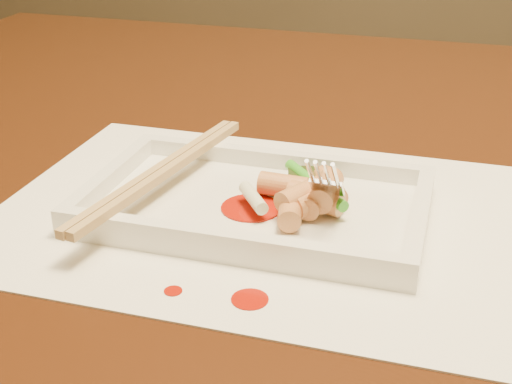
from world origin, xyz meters
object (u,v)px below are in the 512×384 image
(chopstick_a, at_px, (157,171))
(placemat, at_px, (256,214))
(table, at_px, (389,246))
(plate_base, at_px, (256,208))
(fork, at_px, (355,114))

(chopstick_a, bearing_deg, placemat, 0.00)
(table, bearing_deg, plate_base, -120.44)
(placemat, distance_m, chopstick_a, 0.09)
(table, height_order, chopstick_a, chopstick_a)
(chopstick_a, xyz_separation_m, fork, (0.15, 0.02, 0.06))
(chopstick_a, bearing_deg, fork, 6.75)
(fork, bearing_deg, table, 80.75)
(plate_base, height_order, fork, fork)
(placemat, bearing_deg, fork, 14.42)
(table, bearing_deg, chopstick_a, -137.91)
(table, xyz_separation_m, fork, (-0.02, -0.14, 0.18))
(fork, bearing_deg, placemat, -165.58)
(table, relative_size, plate_base, 5.38)
(table, bearing_deg, fork, -99.25)
(placemat, height_order, chopstick_a, chopstick_a)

